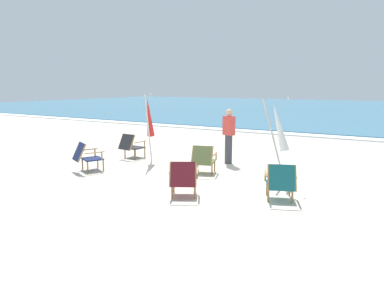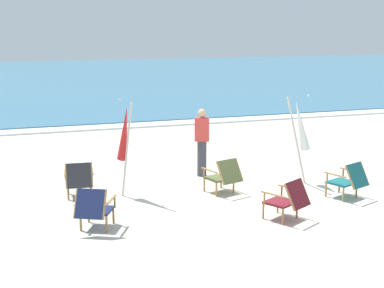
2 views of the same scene
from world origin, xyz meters
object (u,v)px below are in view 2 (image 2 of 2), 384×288
(beach_chair_front_right, at_px, (79,179))
(person_near_chairs, at_px, (202,142))
(beach_chair_far_center, at_px, (288,199))
(beach_chair_back_right, at_px, (94,207))
(umbrella_furled_red, at_px, (125,134))
(beach_chair_mid_center, at_px, (349,179))
(beach_chair_back_left, at_px, (224,175))
(umbrella_furled_white, at_px, (300,126))

(beach_chair_front_right, distance_m, person_near_chairs, 3.16)
(beach_chair_far_center, height_order, beach_chair_back_right, beach_chair_back_right)
(beach_chair_front_right, relative_size, beach_chair_back_right, 0.87)
(beach_chair_front_right, height_order, umbrella_furled_red, umbrella_furled_red)
(beach_chair_front_right, xyz_separation_m, person_near_chairs, (3.01, 0.87, 0.41))
(person_near_chairs, bearing_deg, umbrella_furled_red, -151.62)
(person_near_chairs, bearing_deg, beach_chair_mid_center, -49.10)
(beach_chair_front_right, relative_size, beach_chair_far_center, 0.86)
(beach_chair_mid_center, xyz_separation_m, beach_chair_back_right, (-5.27, -0.13, 0.00))
(umbrella_furled_red, bearing_deg, beach_chair_far_center, -41.69)
(beach_chair_back_left, relative_size, umbrella_furled_white, 0.43)
(beach_chair_far_center, relative_size, beach_chair_back_right, 1.02)
(beach_chair_far_center, bearing_deg, beach_chair_back_left, 105.53)
(umbrella_furled_red, bearing_deg, beach_chair_back_left, -11.15)
(beach_chair_mid_center, xyz_separation_m, beach_chair_far_center, (-1.81, -0.75, 0.00))
(beach_chair_mid_center, relative_size, person_near_chairs, 0.55)
(beach_chair_mid_center, height_order, beach_chair_front_right, beach_chair_front_right)
(beach_chair_mid_center, xyz_separation_m, person_near_chairs, (-2.29, 2.65, 0.41))
(beach_chair_back_right, xyz_separation_m, umbrella_furled_white, (4.83, 1.42, 0.92))
(beach_chair_mid_center, bearing_deg, beach_chair_back_left, 154.23)
(umbrella_furled_red, bearing_deg, beach_chair_back_right, -118.48)
(beach_chair_back_right, bearing_deg, beach_chair_mid_center, 1.38)
(umbrella_furled_white, bearing_deg, beach_chair_back_right, -163.64)
(person_near_chairs, bearing_deg, beach_chair_back_right, -136.97)
(beach_chair_front_right, distance_m, umbrella_furled_red, 1.34)
(beach_chair_front_right, bearing_deg, umbrella_furled_white, -5.77)
(beach_chair_front_right, xyz_separation_m, beach_chair_far_center, (3.49, -2.53, -0.00))
(beach_chair_front_right, xyz_separation_m, beach_chair_back_left, (2.97, -0.66, -0.00))
(umbrella_furled_red, height_order, person_near_chairs, umbrella_furled_red)
(beach_chair_far_center, distance_m, person_near_chairs, 3.46)
(beach_chair_front_right, height_order, beach_chair_back_right, beach_chair_back_right)
(umbrella_furled_red, bearing_deg, person_near_chairs, 28.38)
(beach_chair_mid_center, bearing_deg, umbrella_furled_white, 108.86)
(beach_chair_mid_center, height_order, beach_chair_back_left, beach_chair_mid_center)
(beach_chair_back_left, height_order, person_near_chairs, person_near_chairs)
(beach_chair_back_left, relative_size, person_near_chairs, 0.55)
(beach_chair_mid_center, height_order, beach_chair_far_center, beach_chair_far_center)
(beach_chair_back_left, height_order, umbrella_furled_red, umbrella_furled_red)
(beach_chair_mid_center, xyz_separation_m, umbrella_furled_red, (-4.37, 1.53, 0.93))
(beach_chair_front_right, relative_size, person_near_chairs, 0.49)
(beach_chair_front_right, relative_size, umbrella_furled_white, 0.39)
(beach_chair_back_left, distance_m, beach_chair_back_right, 3.19)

